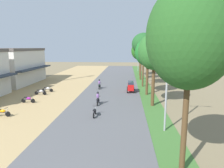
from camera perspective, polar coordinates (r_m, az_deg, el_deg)
The scene contains 19 objects.
shophouse_mid at distance 44.09m, azimuth -26.54°, elevation 4.54°, with size 9.84×12.58×6.90m.
parked_motorbike_nearest at distance 23.73m, azimuth -28.62°, elevation -6.94°, with size 1.80×0.54×0.94m.
parked_motorbike_second at distance 27.99m, azimuth -22.58°, elevation -3.97°, with size 1.80×0.54×0.94m.
parked_motorbike_third at distance 31.94m, azimuth -19.52°, elevation -2.06°, with size 1.80×0.54×0.94m.
parked_motorbike_fourth at distance 33.71m, azimuth -17.74°, elevation -1.33°, with size 1.80×0.54×0.94m.
median_tree_nearest at distance 11.30m, azimuth 21.31°, elevation 12.38°, with size 4.54×4.54×10.38m.
median_tree_second at distance 24.29m, azimuth 11.86°, elevation 8.89°, with size 3.82×3.82×8.73m.
median_tree_third at distance 30.14m, azimuth 10.10°, elevation 8.72°, with size 3.77×3.77×8.32m.
median_tree_fourth at distance 36.51m, azimuth 8.94°, elevation 11.11°, with size 4.18×4.18×9.53m.
median_tree_fifth at distance 44.56m, azimuth 8.18°, elevation 8.65°, with size 3.03×3.03×7.58m.
median_tree_sixth at distance 50.66m, azimuth 7.94°, elevation 9.27°, with size 4.32×4.32×8.47m.
streetlamp_near at distance 17.02m, azimuth 15.31°, elevation 2.53°, with size 3.16×0.20×8.43m.
streetlamp_mid at distance 41.02m, azimuth 8.88°, elevation 6.46°, with size 3.16×0.20×7.49m.
streetlamp_far at distance 60.37m, azimuth 7.44°, elevation 8.10°, with size 3.16×0.20×8.30m.
utility_pole_near at distance 40.71m, azimuth 11.52°, elevation 7.10°, with size 1.80×0.20×9.46m.
car_van_red at distance 32.11m, azimuth 5.29°, elevation -0.58°, with size 1.19×2.41×1.67m.
motorbike_ahead_second at distance 21.06m, azimuth -4.95°, elevation -7.71°, with size 0.54×1.80×0.94m.
motorbike_ahead_third at distance 25.06m, azimuth -4.00°, elevation -4.08°, with size 0.54×1.80×1.66m.
motorbike_ahead_fourth at distance 34.50m, azimuth -3.57°, elevation -0.08°, with size 0.54×1.80×1.66m.
Camera 1 is at (2.53, -6.65, 7.09)m, focal length 32.38 mm.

